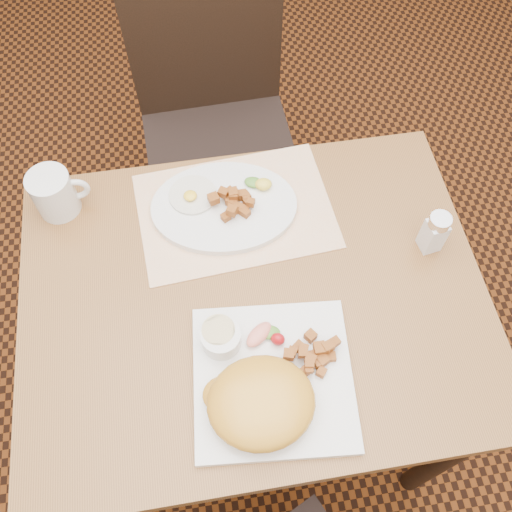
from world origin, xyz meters
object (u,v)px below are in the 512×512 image
object	(u,v)px
salt_shaker	(435,232)
coffee_mug	(55,193)
plate_square	(273,378)
plate_oval	(224,207)
chair_far	(215,112)
table	(254,317)

from	to	relation	value
salt_shaker	coffee_mug	xyz separation A→B (m)	(-0.73, 0.21, -0.00)
plate_square	plate_oval	xyz separation A→B (m)	(-0.04, 0.38, 0.00)
chair_far	coffee_mug	distance (m)	0.61
table	coffee_mug	distance (m)	0.48
salt_shaker	coffee_mug	size ratio (longest dim) A/B	0.85
plate_oval	chair_far	bearing A→B (deg)	86.84
plate_square	coffee_mug	world-z (taller)	coffee_mug
table	coffee_mug	size ratio (longest dim) A/B	7.63
plate_square	table	bearing A→B (deg)	92.19
plate_square	coffee_mug	xyz separation A→B (m)	(-0.37, 0.44, 0.04)
chair_far	salt_shaker	distance (m)	0.78
plate_square	chair_far	bearing A→B (deg)	90.70
plate_oval	salt_shaker	bearing A→B (deg)	-21.11
chair_far	plate_oval	distance (m)	0.53
chair_far	plate_square	bearing A→B (deg)	88.76
chair_far	plate_square	xyz separation A→B (m)	(0.01, -0.86, 0.22)
plate_oval	coffee_mug	bearing A→B (deg)	169.63
table	plate_oval	world-z (taller)	plate_oval
salt_shaker	table	bearing A→B (deg)	-171.79
plate_oval	salt_shaker	size ratio (longest dim) A/B	3.05
salt_shaker	plate_oval	bearing A→B (deg)	158.89
table	salt_shaker	world-z (taller)	salt_shaker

